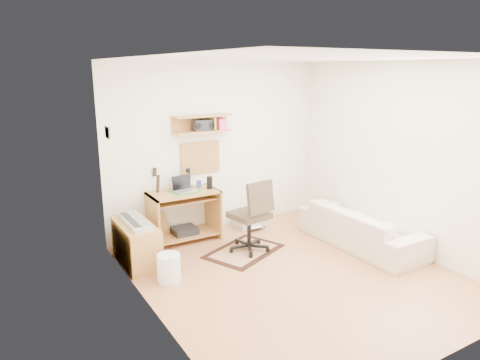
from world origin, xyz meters
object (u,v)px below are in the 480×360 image
cabinet (136,244)px  printer (249,221)px  desk (184,216)px  sofa (361,221)px  task_chair (249,215)px

cabinet → printer: 2.05m
desk → cabinet: size_ratio=1.11×
sofa → desk: bearing=54.5°
printer → desk: bearing=178.9°
task_chair → printer: 1.07m
task_chair → cabinet: size_ratio=1.17×
sofa → task_chair: bearing=65.6°
task_chair → sofa: task_chair is taller
printer → cabinet: bearing=-169.0°
cabinet → sofa: sofa is taller
desk → task_chair: 1.04m
desk → printer: size_ratio=2.20×
desk → task_chair: size_ratio=0.95×
task_chair → sofa: 1.62m
cabinet → sofa: 3.15m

